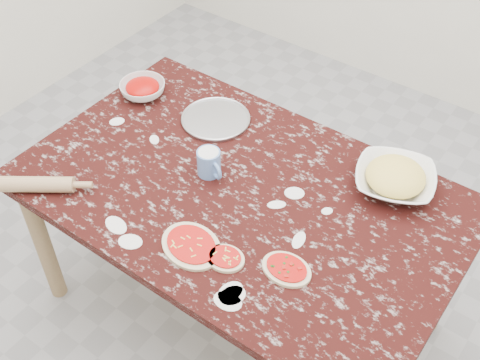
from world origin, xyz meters
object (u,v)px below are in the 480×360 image
Objects in this scene: worktable at (240,206)px; flour_mug at (209,163)px; pizza_tray at (216,119)px; cheese_bowl at (395,180)px; rolling_pin at (33,184)px; sauce_bowl at (143,89)px.

flour_mug is at bearing 178.23° from worktable.
worktable is at bearing -1.77° from flour_mug.
pizza_tray is 0.97× the size of cheese_bowl.
worktable is 0.57m from cheese_bowl.
rolling_pin is (-0.28, -0.70, 0.02)m from pizza_tray.
flour_mug is at bearing -21.88° from sauce_bowl.
rolling_pin reaches higher than worktable.
cheese_bowl is at bearing 29.89° from flour_mug.
cheese_bowl is (1.12, 0.12, 0.00)m from sauce_bowl.
cheese_bowl reaches higher than pizza_tray.
pizza_tray is 2.17× the size of flour_mug.
worktable is 0.72m from sauce_bowl.
cheese_bowl reaches higher than worktable.
pizza_tray is at bearing 68.18° from rolling_pin.
flour_mug is (0.17, -0.26, 0.05)m from pizza_tray.
sauce_bowl is at bearing 96.64° from rolling_pin.
pizza_tray is at bearing -174.28° from cheese_bowl.
sauce_bowl is 1.52× the size of flour_mug.
pizza_tray reaches higher than worktable.
cheese_bowl reaches higher than sauce_bowl.
flour_mug is at bearing -56.13° from pizza_tray.
cheese_bowl is 2.24× the size of flour_mug.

